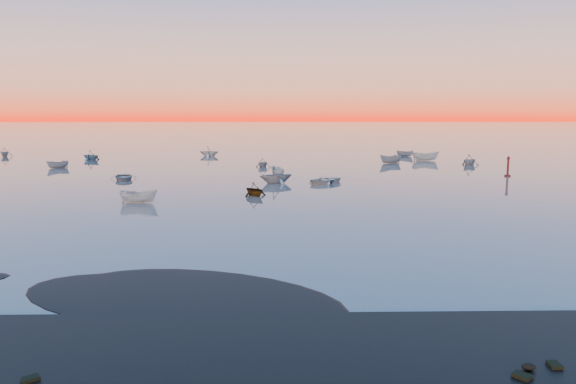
{
  "coord_description": "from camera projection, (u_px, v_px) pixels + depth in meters",
  "views": [
    {
      "loc": [
        0.72,
        -25.99,
        8.62
      ],
      "look_at": [
        1.9,
        28.0,
        0.76
      ],
      "focal_mm": 35.0,
      "sensor_mm": 36.0,
      "label": 1
    }
  ],
  "objects": [
    {
      "name": "boat_near_center",
      "position": [
        139.0,
        203.0,
        52.84
      ],
      "size": [
        1.81,
        3.77,
        1.27
      ],
      "primitive_type": "imported",
      "rotation": [
        0.0,
        0.0,
        1.5
      ],
      "color": "#BBBAB6",
      "rests_on": "ground"
    },
    {
      "name": "mud_lobes",
      "position": [
        261.0,
        298.0,
        25.94
      ],
      "size": [
        140.0,
        6.0,
        0.07
      ],
      "primitive_type": null,
      "color": "black",
      "rests_on": "ground"
    },
    {
      "name": "channel_marker",
      "position": [
        508.0,
        168.0,
        74.02
      ],
      "size": [
        0.8,
        0.8,
        2.84
      ],
      "color": "#490F0F",
      "rests_on": "ground"
    },
    {
      "name": "boat_near_left",
      "position": [
        124.0,
        180.0,
        70.27
      ],
      "size": [
        4.85,
        2.99,
        1.13
      ],
      "primitive_type": "imported",
      "rotation": [
        0.0,
        0.0,
        0.26
      ],
      "color": "slate",
      "rests_on": "ground"
    },
    {
      "name": "ground",
      "position": [
        273.0,
        149.0,
        125.87
      ],
      "size": [
        600.0,
        600.0,
        0.0
      ],
      "primitive_type": "plane",
      "color": "#70655E",
      "rests_on": "ground"
    },
    {
      "name": "moored_fleet",
      "position": [
        271.0,
        172.0,
        79.37
      ],
      "size": [
        124.0,
        58.0,
        1.2
      ],
      "primitive_type": null,
      "color": "#BBBAB6",
      "rests_on": "ground"
    }
  ]
}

